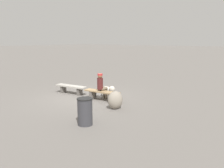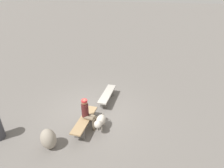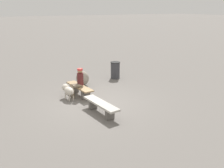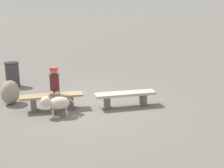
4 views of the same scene
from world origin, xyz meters
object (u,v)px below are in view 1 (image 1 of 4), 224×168
bench_left (71,88)px  boulder (115,100)px  seated_person (101,85)px  trash_bin (85,112)px  bench_right (102,94)px  dog (107,90)px

bench_left → boulder: boulder is taller
seated_person → trash_bin: size_ratio=1.39×
bench_right → seated_person: bearing=133.8°
seated_person → bench_right: bearing=-39.6°
trash_bin → bench_right: bearing=121.3°
trash_bin → boulder: (-0.36, 2.14, -0.09)m
bench_left → seated_person: (2.14, 0.06, 0.43)m
bench_right → dog: bearing=97.5°
bench_right → seated_person: size_ratio=1.43×
seated_person → trash_bin: bearing=-58.4°
dog → boulder: size_ratio=1.18×
seated_person → dog: 0.63m
bench_right → trash_bin: bearing=-65.6°
boulder → seated_person: bearing=152.0°
dog → trash_bin: size_ratio=0.96×
bench_left → bench_right: (2.24, -0.02, -0.02)m
dog → boulder: bearing=-47.8°
bench_right → boulder: (1.36, -0.69, 0.07)m
trash_bin → boulder: trash_bin is taller
seated_person → boulder: seated_person is taller
bench_left → bench_right: bearing=-7.5°
bench_right → bench_left: bearing=172.5°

